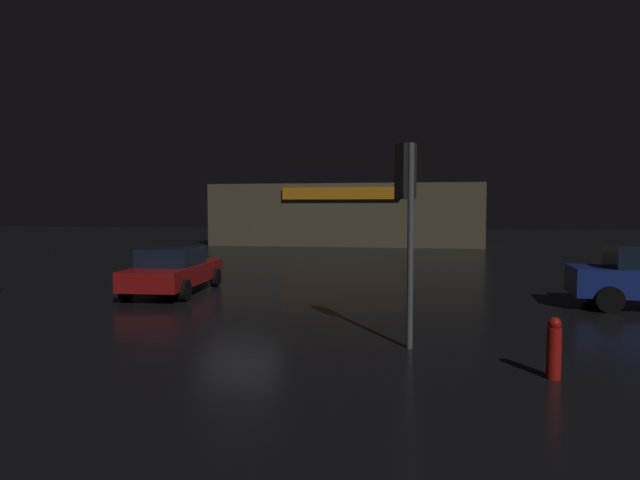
{
  "coord_description": "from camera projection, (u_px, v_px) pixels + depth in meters",
  "views": [
    {
      "loc": [
        5.3,
        -16.08,
        2.61
      ],
      "look_at": [
        1.93,
        3.46,
        1.5
      ],
      "focal_mm": 30.41,
      "sensor_mm": 36.0,
      "label": 1
    }
  ],
  "objects": [
    {
      "name": "ground_plane",
      "position": [
        240.0,
        294.0,
        16.86
      ],
      "size": [
        120.0,
        120.0,
        0.0
      ],
      "primitive_type": "plane",
      "color": "black"
    },
    {
      "name": "store_building",
      "position": [
        346.0,
        215.0,
        40.67
      ],
      "size": [
        19.49,
        6.51,
        4.46
      ],
      "color": "brown",
      "rests_on": "ground"
    },
    {
      "name": "traffic_signal_opposite",
      "position": [
        406.0,
        195.0,
        10.14
      ],
      "size": [
        0.42,
        0.43,
        3.84
      ],
      "color": "#595B60",
      "rests_on": "ground"
    },
    {
      "name": "car_near",
      "position": [
        174.0,
        270.0,
        16.91
      ],
      "size": [
        2.2,
        4.64,
        1.44
      ],
      "color": "#A51414",
      "rests_on": "ground"
    },
    {
      "name": "fire_hydrant",
      "position": [
        554.0,
        348.0,
        8.33
      ],
      "size": [
        0.22,
        0.22,
        0.96
      ],
      "color": "red",
      "rests_on": "ground"
    }
  ]
}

